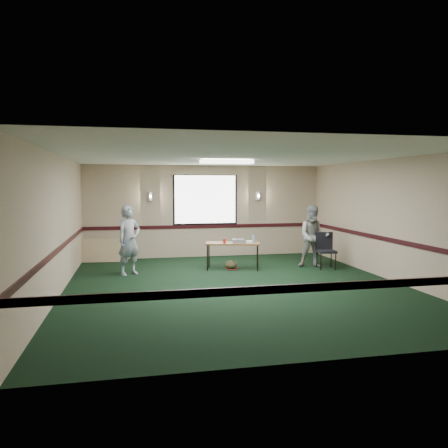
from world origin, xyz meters
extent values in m
plane|color=black|center=(0.00, 0.00, 0.00)|extent=(8.00, 8.00, 0.00)
plane|color=tan|center=(0.00, 4.00, 1.35)|extent=(7.00, 0.00, 7.00)
plane|color=tan|center=(0.00, -4.00, 1.35)|extent=(7.00, 0.00, 7.00)
plane|color=tan|center=(-3.50, 0.00, 1.35)|extent=(0.00, 8.00, 8.00)
plane|color=tan|center=(3.50, 0.00, 1.35)|extent=(0.00, 8.00, 8.00)
plane|color=silver|center=(0.00, 0.00, 2.70)|extent=(8.00, 8.00, 0.00)
cube|color=black|center=(0.00, 3.98, 0.90)|extent=(7.00, 0.03, 0.10)
cube|color=black|center=(0.00, -3.98, 0.90)|extent=(7.00, 0.03, 0.10)
cube|color=black|center=(-3.48, 0.00, 0.90)|extent=(0.03, 8.00, 0.10)
cube|color=black|center=(3.48, 0.00, 0.90)|extent=(0.03, 8.00, 0.10)
cube|color=black|center=(0.00, 3.98, 1.70)|extent=(1.90, 0.01, 1.50)
cube|color=white|center=(0.00, 3.97, 1.70)|extent=(1.80, 0.02, 1.40)
cube|color=tan|center=(0.00, 3.97, 2.47)|extent=(2.05, 0.08, 0.10)
cylinder|color=silver|center=(-1.60, 3.94, 1.80)|extent=(0.16, 0.16, 0.25)
cylinder|color=silver|center=(1.60, 3.94, 1.80)|extent=(0.16, 0.16, 0.25)
cube|color=white|center=(0.00, 1.00, 2.64)|extent=(1.20, 0.32, 0.08)
cube|color=brown|center=(0.34, 1.86, 0.66)|extent=(1.45, 0.88, 0.04)
cylinder|color=black|center=(-0.31, 1.82, 0.32)|extent=(0.03, 0.03, 0.64)
cylinder|color=black|center=(0.89, 1.49, 0.32)|extent=(0.03, 0.03, 0.64)
cylinder|color=black|center=(-0.20, 2.23, 0.32)|extent=(0.03, 0.03, 0.64)
cylinder|color=black|center=(1.00, 1.91, 0.32)|extent=(0.03, 0.03, 0.64)
cube|color=gray|center=(0.47, 1.77, 0.72)|extent=(0.32, 0.28, 0.10)
cube|color=white|center=(0.77, 1.79, 0.70)|extent=(0.22, 0.20, 0.05)
cylinder|color=#B8180C|center=(0.12, 1.79, 0.73)|extent=(0.07, 0.07, 0.11)
cylinder|color=#7DA8CD|center=(0.83, 1.68, 0.78)|extent=(0.06, 0.06, 0.20)
ellipsoid|color=#4C422B|center=(0.30, 1.91, 0.11)|extent=(0.37, 0.32, 0.22)
torus|color=red|center=(0.34, 1.92, 0.01)|extent=(0.35, 0.35, 0.02)
cube|color=tan|center=(-2.88, 3.60, 0.33)|extent=(1.28, 0.31, 0.65)
cube|color=black|center=(2.68, 1.45, 0.44)|extent=(0.50, 0.50, 0.06)
cube|color=black|center=(2.71, 1.66, 0.69)|extent=(0.45, 0.11, 0.44)
cylinder|color=black|center=(2.47, 1.29, 0.21)|extent=(0.03, 0.03, 0.41)
cylinder|color=black|center=(2.84, 1.23, 0.21)|extent=(0.03, 0.03, 0.41)
cylinder|color=black|center=(2.52, 1.66, 0.21)|extent=(0.03, 0.03, 0.41)
cylinder|color=black|center=(2.89, 1.60, 0.21)|extent=(0.03, 0.03, 0.41)
imported|color=#46659B|center=(-2.20, 1.70, 0.82)|extent=(0.72, 0.66, 1.64)
imported|color=#7B98C0|center=(2.45, 1.72, 0.80)|extent=(0.92, 0.81, 1.60)
camera|label=1|loc=(-2.11, -8.72, 2.10)|focal=35.00mm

